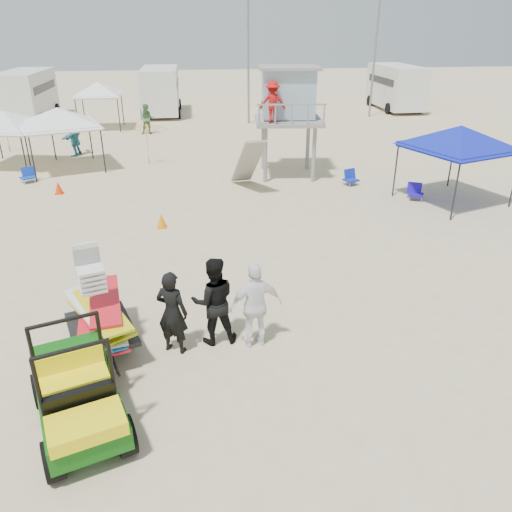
{
  "coord_description": "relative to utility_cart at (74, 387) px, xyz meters",
  "views": [
    {
      "loc": [
        -0.8,
        -7.4,
        6.22
      ],
      "look_at": [
        0.5,
        3.0,
        1.3
      ],
      "focal_mm": 35.0,
      "sensor_mm": 36.0,
      "label": 1
    }
  ],
  "objects": [
    {
      "name": "beach_chair_b",
      "position": [
        8.61,
        13.04,
        -0.55
      ],
      "size": [
        0.69,
        0.76,
        0.64
      ],
      "color": "#0F24AA",
      "rests_on": "ground"
    },
    {
      "name": "surf_trailer",
      "position": [
        0.01,
        2.33,
        -0.01
      ],
      "size": [
        1.76,
        2.41,
        2.08
      ],
      "color": "black",
      "rests_on": "ground"
    },
    {
      "name": "light_pole_right",
      "position": [
        14.93,
        29.17,
        3.14
      ],
      "size": [
        0.14,
        0.14,
        8.0
      ],
      "primitive_type": "cylinder",
      "color": "slate",
      "rests_on": "ground"
    },
    {
      "name": "beach_chair_c",
      "position": [
        10.52,
        10.83,
        -0.55
      ],
      "size": [
        0.7,
        0.77,
        0.64
      ],
      "color": "#1D0E9B",
      "rests_on": "ground"
    },
    {
      "name": "canopy_blue",
      "position": [
        11.73,
        10.41,
        1.86
      ],
      "size": [
        4.02,
        4.02,
        3.27
      ],
      "color": "black",
      "rests_on": "ground"
    },
    {
      "name": "canopy_white_b",
      "position": [
        -6.39,
        17.82,
        1.58
      ],
      "size": [
        3.52,
        3.52,
        3.0
      ],
      "color": "black",
      "rests_on": "ground"
    },
    {
      "name": "man_mid",
      "position": [
        2.37,
        2.28,
        0.11
      ],
      "size": [
        1.0,
        0.8,
        1.95
      ],
      "primitive_type": "imported",
      "rotation": [
        0.0,
        0.0,
        3.21
      ],
      "color": "black",
      "rests_on": "ground"
    },
    {
      "name": "man_left",
      "position": [
        1.52,
        2.03,
        0.05
      ],
      "size": [
        0.79,
        0.68,
        1.83
      ],
      "primitive_type": "imported",
      "rotation": [
        0.0,
        0.0,
        2.71
      ],
      "color": "black",
      "rests_on": "ground"
    },
    {
      "name": "ground",
      "position": [
        2.93,
        0.67,
        -0.86
      ],
      "size": [
        140.0,
        140.0,
        0.0
      ],
      "primitive_type": "plane",
      "color": "beige",
      "rests_on": "ground"
    },
    {
      "name": "umbrella_a",
      "position": [
        -7.55,
        20.93,
        -0.02
      ],
      "size": [
        1.98,
        2.01,
        1.68
      ],
      "primitive_type": "imported",
      "rotation": [
        0.0,
        0.0,
        0.08
      ],
      "color": "#B53513",
      "rests_on": "ground"
    },
    {
      "name": "canopy_white_a",
      "position": [
        -3.81,
        17.06,
        1.79
      ],
      "size": [
        3.99,
        3.99,
        3.2
      ],
      "color": "black",
      "rests_on": "ground"
    },
    {
      "name": "rv_mid_left",
      "position": [
        -0.07,
        32.17,
        0.94
      ],
      "size": [
        2.65,
        6.5,
        3.25
      ],
      "color": "silver",
      "rests_on": "ground"
    },
    {
      "name": "man_right",
      "position": [
        3.22,
        2.03,
        0.09
      ],
      "size": [
        1.18,
        0.64,
        1.9
      ],
      "primitive_type": "imported",
      "rotation": [
        0.0,
        0.0,
        3.31
      ],
      "color": "white",
      "rests_on": "ground"
    },
    {
      "name": "beach_chair_a",
      "position": [
        -4.98,
        15.1,
        -0.55
      ],
      "size": [
        0.73,
        0.83,
        0.64
      ],
      "color": "#1037AD",
      "rests_on": "ground"
    },
    {
      "name": "rv_far_right",
      "position": [
        17.93,
        32.17,
        0.94
      ],
      "size": [
        2.64,
        6.6,
        3.25
      ],
      "color": "silver",
      "rests_on": "ground"
    },
    {
      "name": "distant_beachgoers",
      "position": [
        -2.62,
        21.69,
        0.05
      ],
      "size": [
        4.24,
        6.25,
        1.84
      ],
      "color": "#55814D",
      "rests_on": "ground"
    },
    {
      "name": "cone_far",
      "position": [
        -3.31,
        13.23,
        -0.61
      ],
      "size": [
        0.34,
        0.34,
        0.5
      ],
      "primitive_type": "cone",
      "color": "#EE3507",
      "rests_on": "ground"
    },
    {
      "name": "light_pole_left",
      "position": [
        5.93,
        27.67,
        3.14
      ],
      "size": [
        0.14,
        0.14,
        8.0
      ],
      "primitive_type": "cylinder",
      "color": "slate",
      "rests_on": "ground"
    },
    {
      "name": "canopy_white_c",
      "position": [
        -3.62,
        26.74,
        1.89
      ],
      "size": [
        2.71,
        2.71,
        3.3
      ],
      "color": "black",
      "rests_on": "ground"
    },
    {
      "name": "rv_mid_right",
      "position": [
        8.93,
        30.67,
        0.94
      ],
      "size": [
        2.64,
        7.0,
        3.25
      ],
      "color": "silver",
      "rests_on": "ground"
    },
    {
      "name": "utility_cart",
      "position": [
        0.0,
        0.0,
        0.0
      ],
      "size": [
        1.95,
        2.7,
        1.85
      ],
      "color": "#0C4F0C",
      "rests_on": "ground"
    },
    {
      "name": "cone_near",
      "position": [
        0.93,
        9.04,
        -0.61
      ],
      "size": [
        0.34,
        0.34,
        0.5
      ],
      "primitive_type": "cone",
      "color": "orange",
      "rests_on": "ground"
    },
    {
      "name": "rv_far_left",
      "position": [
        -9.07,
        30.67,
        0.94
      ],
      "size": [
        2.64,
        6.8,
        3.25
      ],
      "color": "silver",
      "rests_on": "ground"
    },
    {
      "name": "umbrella_b",
      "position": [
        -0.03,
        17.39,
        0.12
      ],
      "size": [
        2.72,
        2.74,
        1.96
      ],
      "primitive_type": "imported",
      "rotation": [
        0.0,
        0.0,
        0.32
      ],
      "color": "orange",
      "rests_on": "ground"
    },
    {
      "name": "lifeguard_tower",
      "position": [
        6.13,
        14.88,
        2.47
      ],
      "size": [
        3.04,
        3.04,
        4.47
      ],
      "color": "gray",
      "rests_on": "ground"
    }
  ]
}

